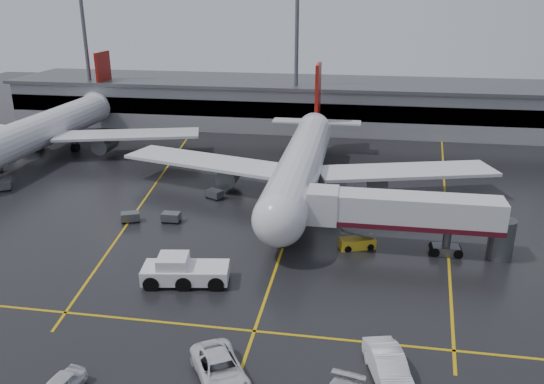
# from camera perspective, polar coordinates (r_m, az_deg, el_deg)

# --- Properties ---
(ground) EXTENTS (220.00, 220.00, 0.00)m
(ground) POSITION_cam_1_polar(r_m,az_deg,el_deg) (61.98, 2.13, -2.96)
(ground) COLOR black
(ground) RESTS_ON ground
(apron_line_centre) EXTENTS (0.25, 90.00, 0.02)m
(apron_line_centre) POSITION_cam_1_polar(r_m,az_deg,el_deg) (61.97, 2.13, -2.95)
(apron_line_centre) COLOR gold
(apron_line_centre) RESTS_ON ground
(apron_line_stop) EXTENTS (60.00, 0.25, 0.02)m
(apron_line_stop) POSITION_cam_1_polar(r_m,az_deg,el_deg) (42.80, -1.86, -14.32)
(apron_line_stop) COLOR gold
(apron_line_stop) RESTS_ON ground
(apron_line_left) EXTENTS (9.99, 69.35, 0.02)m
(apron_line_left) POSITION_cam_1_polar(r_m,az_deg,el_deg) (75.91, -11.98, 0.98)
(apron_line_left) COLOR gold
(apron_line_left) RESTS_ON ground
(apron_line_right) EXTENTS (7.57, 69.64, 0.02)m
(apron_line_right) POSITION_cam_1_polar(r_m,az_deg,el_deg) (71.68, 17.64, -0.68)
(apron_line_right) COLOR gold
(apron_line_right) RESTS_ON ground
(terminal) EXTENTS (122.00, 19.00, 8.60)m
(terminal) POSITION_cam_1_polar(r_m,az_deg,el_deg) (106.68, 5.59, 9.15)
(terminal) COLOR gray
(terminal) RESTS_ON ground
(light_mast_left) EXTENTS (3.00, 1.20, 25.45)m
(light_mast_left) POSITION_cam_1_polar(r_m,az_deg,el_deg) (112.02, -18.84, 13.98)
(light_mast_left) COLOR #595B60
(light_mast_left) RESTS_ON ground
(light_mast_mid) EXTENTS (3.00, 1.20, 25.45)m
(light_mast_mid) POSITION_cam_1_polar(r_m,az_deg,el_deg) (99.86, 2.58, 14.38)
(light_mast_mid) COLOR #595B60
(light_mast_mid) RESTS_ON ground
(main_airliner) EXTENTS (48.80, 45.60, 14.10)m
(main_airliner) POSITION_cam_1_polar(r_m,az_deg,el_deg) (69.63, 3.23, 3.31)
(main_airliner) COLOR silver
(main_airliner) RESTS_ON ground
(second_airliner) EXTENTS (48.80, 45.60, 14.10)m
(second_airliner) POSITION_cam_1_polar(r_m,az_deg,el_deg) (94.63, -22.18, 6.32)
(second_airliner) COLOR silver
(second_airliner) RESTS_ON ground
(jet_bridge) EXTENTS (19.90, 3.40, 6.05)m
(jet_bridge) POSITION_cam_1_polar(r_m,az_deg,el_deg) (54.71, 13.77, -2.30)
(jet_bridge) COLOR silver
(jet_bridge) RESTS_ON ground
(pushback_tractor) EXTENTS (7.92, 4.28, 2.69)m
(pushback_tractor) POSITION_cam_1_polar(r_m,az_deg,el_deg) (49.26, -9.24, -8.21)
(pushback_tractor) COLOR white
(pushback_tractor) RESTS_ON ground
(belt_loader) EXTENTS (3.83, 2.63, 2.24)m
(belt_loader) POSITION_cam_1_polar(r_m,az_deg,el_deg) (55.81, 8.87, -5.27)
(belt_loader) COLOR gold
(belt_loader) RESTS_ON ground
(service_van_a) EXTENTS (5.69, 6.89, 1.75)m
(service_van_a) POSITION_cam_1_polar(r_m,az_deg,el_deg) (37.82, -5.42, -18.04)
(service_van_a) COLOR white
(service_van_a) RESTS_ON ground
(service_van_c) EXTENTS (3.57, 6.27, 1.96)m
(service_van_c) POSITION_cam_1_polar(r_m,az_deg,el_deg) (38.51, 12.07, -17.47)
(service_van_c) COLOR white
(service_van_c) RESTS_ON ground
(baggage_cart_a) EXTENTS (2.02, 1.34, 1.12)m
(baggage_cart_a) POSITION_cam_1_polar(r_m,az_deg,el_deg) (62.26, -10.49, -2.57)
(baggage_cart_a) COLOR #595B60
(baggage_cart_a) RESTS_ON ground
(baggage_cart_b) EXTENTS (2.35, 1.97, 1.12)m
(baggage_cart_b) POSITION_cam_1_polar(r_m,az_deg,el_deg) (63.32, -14.57, -2.50)
(baggage_cart_b) COLOR #595B60
(baggage_cart_b) RESTS_ON ground
(baggage_cart_c) EXTENTS (2.38, 2.11, 1.12)m
(baggage_cart_c) POSITION_cam_1_polar(r_m,az_deg,el_deg) (68.65, -6.02, -0.18)
(baggage_cart_c) COLOR #595B60
(baggage_cart_c) RESTS_ON ground
(baggage_cart_e) EXTENTS (2.38, 2.13, 1.12)m
(baggage_cart_e) POSITION_cam_1_polar(r_m,az_deg,el_deg) (79.24, -26.32, 0.57)
(baggage_cart_e) COLOR #595B60
(baggage_cart_e) RESTS_ON ground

